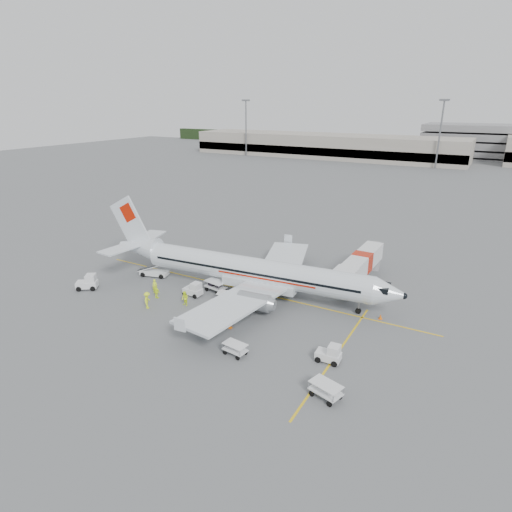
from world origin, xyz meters
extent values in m
plane|color=#56595B|center=(0.00, 0.00, 0.00)|extent=(360.00, 360.00, 0.00)
cube|color=yellow|center=(0.00, 0.00, 0.01)|extent=(44.00, 0.20, 0.01)
cube|color=yellow|center=(14.00, -8.00, 0.01)|extent=(0.20, 20.00, 0.01)
cone|color=#EE5F09|center=(15.76, 0.59, 0.29)|extent=(0.36, 0.36, 0.58)
cone|color=#EE5F09|center=(-1.44, 14.56, 0.34)|extent=(0.41, 0.41, 0.67)
cone|color=#EE5F09|center=(3.06, -8.73, 0.29)|extent=(0.36, 0.36, 0.58)
imported|color=#C5DF1D|center=(-9.25, -6.03, 0.87)|extent=(0.72, 0.56, 1.74)
imported|color=#C5DF1D|center=(-4.03, -6.95, 0.86)|extent=(0.98, 0.85, 1.73)
imported|color=#C5DF1D|center=(-7.25, -9.44, 0.96)|extent=(1.21, 1.43, 1.92)
imported|color=#C5DF1D|center=(-8.11, -7.02, 0.81)|extent=(0.97, 0.44, 1.63)
camera|label=1|loc=(23.93, -40.54, 21.46)|focal=30.00mm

